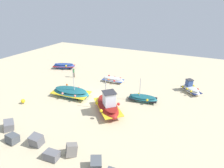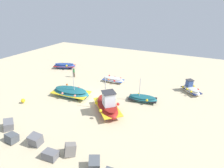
{
  "view_description": "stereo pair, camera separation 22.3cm",
  "coord_description": "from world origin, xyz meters",
  "views": [
    {
      "loc": [
        -11.89,
        18.4,
        11.59
      ],
      "look_at": [
        -1.3,
        -3.47,
        0.9
      ],
      "focal_mm": 29.95,
      "sensor_mm": 36.0,
      "label": 1
    },
    {
      "loc": [
        -12.09,
        18.3,
        11.59
      ],
      "look_at": [
        -1.3,
        -3.47,
        0.9
      ],
      "focal_mm": 29.95,
      "sensor_mm": 36.0,
      "label": 2
    }
  ],
  "objects": [
    {
      "name": "fishing_boat_5",
      "position": [
        -3.45,
        2.06,
        0.84
      ],
      "size": [
        5.0,
        5.02,
        3.88
      ],
      "rotation": [
        0.0,
        0.0,
        2.35
      ],
      "color": "maroon",
      "rests_on": "ground_plane"
    },
    {
      "name": "fishing_boat_0",
      "position": [
        10.97,
        -7.95,
        0.53
      ],
      "size": [
        4.36,
        2.9,
        1.02
      ],
      "rotation": [
        0.0,
        0.0,
        3.51
      ],
      "color": "#2D4C9E",
      "rests_on": "ground_plane"
    },
    {
      "name": "ground_plane",
      "position": [
        0.0,
        0.0,
        0.0
      ],
      "size": [
        55.91,
        55.91,
        0.0
      ],
      "primitive_type": "plane",
      "color": "beige"
    },
    {
      "name": "fishing_boat_4",
      "position": [
        2.74,
        0.74,
        0.57
      ],
      "size": [
        5.45,
        2.73,
        4.08
      ],
      "rotation": [
        0.0,
        0.0,
        0.07
      ],
      "color": "#1E6670",
      "rests_on": "ground_plane"
    },
    {
      "name": "fishing_boat_2",
      "position": [
        -6.29,
        -2.13,
        0.4
      ],
      "size": [
        3.82,
        1.93,
        3.14
      ],
      "rotation": [
        0.0,
        0.0,
        3.3
      ],
      "color": "#1E6670",
      "rests_on": "ground_plane"
    },
    {
      "name": "mooring_buoy_0",
      "position": [
        6.86,
        4.96,
        0.37
      ],
      "size": [
        0.5,
        0.5,
        0.62
      ],
      "color": "#3F3F42",
      "rests_on": "ground_plane"
    },
    {
      "name": "fishing_boat_3",
      "position": [
        -11.52,
        -7.51,
        0.53
      ],
      "size": [
        3.08,
        3.17,
        1.75
      ],
      "rotation": [
        0.0,
        0.0,
        5.47
      ],
      "color": "white",
      "rests_on": "ground_plane"
    },
    {
      "name": "breakwater_rocks",
      "position": [
        -0.07,
        9.97,
        0.39
      ],
      "size": [
        25.23,
        2.99,
        1.3
      ],
      "color": "#4C5156",
      "rests_on": "ground_plane"
    },
    {
      "name": "person_walking",
      "position": [
        6.57,
        -5.04,
        0.98
      ],
      "size": [
        0.32,
        0.32,
        1.69
      ],
      "rotation": [
        0.0,
        0.0,
        1.99
      ],
      "color": "brown",
      "rests_on": "ground_plane"
    },
    {
      "name": "fishing_boat_1",
      "position": [
        -0.24,
        -6.03,
        0.43
      ],
      "size": [
        3.51,
        1.75,
        0.89
      ],
      "rotation": [
        0.0,
        0.0,
        3.2
      ],
      "color": "white",
      "rests_on": "ground_plane"
    }
  ]
}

